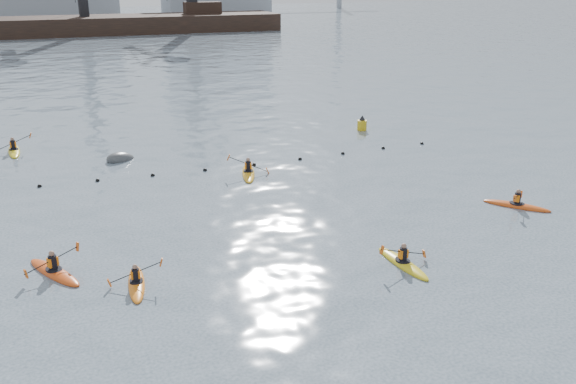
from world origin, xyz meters
name	(u,v)px	position (x,y,z in m)	size (l,w,h in m)	color
float_line	(179,172)	(-0.50, 22.53, 0.03)	(33.24, 0.73, 0.24)	black
barge_pier	(84,23)	(-0.22, 110.00, 1.89)	(72.00, 19.30, 29.50)	black
kayaker_0	(136,283)	(-4.63, 9.77, 0.09)	(2.05, 3.04, 1.08)	orange
kayaker_1	(403,262)	(5.46, 7.68, 0.10)	(2.21, 3.27, 1.14)	gold
kayaker_2	(54,271)	(-7.46, 11.81, 0.10)	(2.21, 3.31, 1.09)	#CD4513
kayaker_3	(248,172)	(3.18, 20.79, 0.11)	(2.35, 3.51, 1.33)	gold
kayaker_4	(517,205)	(14.00, 11.14, 0.10)	(2.58, 2.89, 1.08)	#C44612
kayaker_5	(14,150)	(-9.53, 30.49, 0.11)	(2.38, 3.48, 1.29)	gold
mooring_buoy	(121,160)	(-3.33, 26.27, 0.00)	(1.95, 1.15, 0.97)	#393B3E
nav_buoy	(362,125)	(14.00, 27.60, 0.38)	(0.69, 0.69, 1.25)	gold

